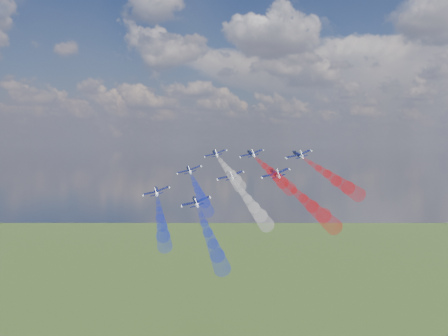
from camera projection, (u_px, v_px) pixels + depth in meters
The scene contains 16 objects.
jet_lead at pixel (215, 153), 170.30m from camera, with size 8.34×10.42×2.78m, color black, non-canonical shape.
trail_lead at pixel (227, 170), 148.07m from camera, with size 3.47×37.34×3.47m, color white, non-canonical shape.
jet_inner_left at pixel (189, 170), 158.58m from camera, with size 8.34×10.42×2.78m, color black, non-canonical shape.
trail_inner_left at pixel (198, 190), 136.35m from camera, with size 3.47×37.34×3.47m, color #192AD8, non-canonical shape.
jet_inner_right at pixel (251, 154), 160.01m from camera, with size 8.34×10.42×2.78m, color black, non-canonical shape.
trail_inner_right at pixel (270, 171), 137.79m from camera, with size 3.47×37.34×3.47m, color red, non-canonical shape.
jet_outer_left at pixel (156, 191), 145.02m from camera, with size 8.34×10.42×2.78m, color black, non-canonical shape.
trail_outer_left at pixel (160, 217), 122.79m from camera, with size 3.47×37.34×3.47m, color #192AD8, non-canonical shape.
jet_center_third at pixel (230, 176), 144.61m from camera, with size 8.34×10.42×2.78m, color black, non-canonical shape.
trail_center_third at pixel (248, 199), 122.38m from camera, with size 3.47×37.34×3.47m, color white, non-canonical shape.
jet_outer_right at pixel (298, 155), 147.64m from camera, with size 8.34×10.42×2.78m, color black, non-canonical shape.
trail_outer_right at pixel (327, 174), 125.41m from camera, with size 3.47×37.34×3.47m, color red, non-canonical shape.
jet_rear_left at pixel (196, 201), 132.15m from camera, with size 8.34×10.42×2.78m, color black, non-canonical shape.
trail_rear_left at pixel (208, 233), 109.93m from camera, with size 3.47×37.34×3.47m, color #192AD8, non-canonical shape.
jet_rear_right at pixel (275, 173), 134.72m from camera, with size 8.34×10.42×2.78m, color black, non-canonical shape.
trail_rear_right at pixel (303, 199), 112.49m from camera, with size 3.47×37.34×3.47m, color red, non-canonical shape.
Camera 1 is at (95.58, -102.86, 159.63)m, focal length 39.31 mm.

